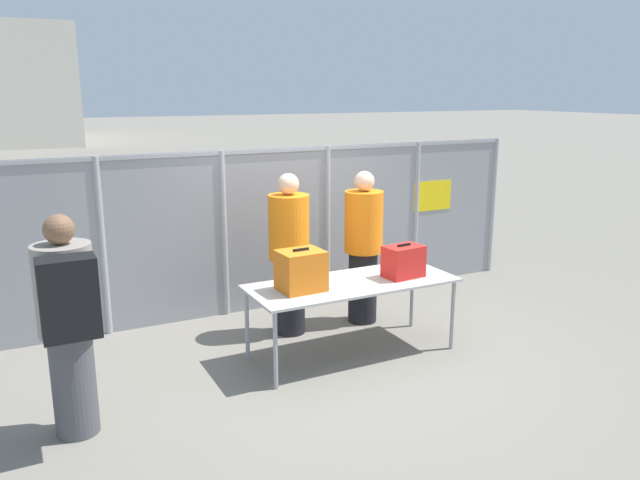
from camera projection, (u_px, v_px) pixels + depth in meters
The scene contains 9 objects.
ground_plane at pixel (345, 355), 6.23m from camera, with size 120.00×120.00×0.00m, color slate.
fence_section at pixel (279, 225), 7.45m from camera, with size 6.76×0.07×1.92m.
inspection_table at pixel (352, 287), 6.09m from camera, with size 2.06×0.82×0.75m.
suitcase_orange at pixel (301, 271), 5.79m from camera, with size 0.42×0.35×0.40m.
suitcase_red at pixel (403, 261), 6.21m from camera, with size 0.41×0.29×0.34m.
traveler_hooded at pixel (68, 319), 4.55m from camera, with size 0.42×0.66×1.72m.
security_worker_near at pixel (289, 252), 6.61m from camera, with size 0.43×0.43×1.74m.
security_worker_far at pixel (363, 245), 6.95m from camera, with size 0.43×0.43×1.72m.
utility_trailer at pixel (279, 225), 10.05m from camera, with size 3.68×2.04×0.78m.
Camera 1 is at (-2.85, -5.04, 2.57)m, focal length 35.00 mm.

